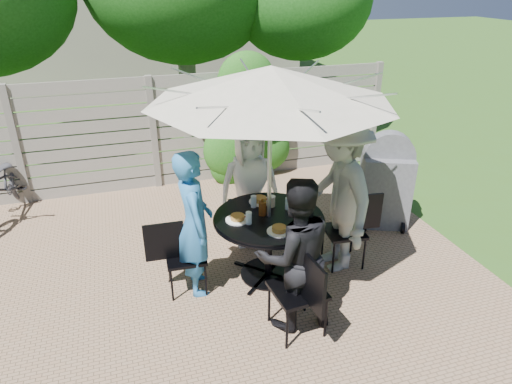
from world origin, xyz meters
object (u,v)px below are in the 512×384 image
object	(u,v)px
chair_back	(247,217)
chair_front	(298,307)
plate_right	(299,210)
glass_left	(249,218)
chair_right	(344,244)
person_front	(295,256)
plate_front	(279,230)
umbrella	(271,84)
glass_back	(254,201)
patio_table	(269,235)
plate_left	(237,218)
chair_left	(185,270)
syrup_jug	(263,208)
bicycle	(1,187)
plate_back	(260,200)
coffee_cup	(272,202)
person_back	(250,186)
person_right	(339,194)
person_left	(194,224)
bbq_grill	(385,184)
glass_right	(288,203)

from	to	relation	value
chair_back	chair_front	distance (m)	1.93
chair_front	plate_right	world-z (taller)	chair_front
glass_left	chair_right	bearing A→B (deg)	3.10
person_front	plate_front	size ratio (longest dim) A/B	6.19
glass_left	umbrella	bearing A→B (deg)	20.26
chair_back	glass_back	bearing A→B (deg)	-6.21
patio_table	umbrella	size ratio (longest dim) A/B	0.49
plate_left	chair_left	bearing A→B (deg)	178.24
syrup_jug	bicycle	world-z (taller)	syrup_jug
plate_back	bicycle	size ratio (longest dim) A/B	0.14
chair_back	glass_back	world-z (taller)	glass_back
chair_back	coffee_cup	xyz separation A→B (m)	(0.08, -0.75, 0.58)
chair_back	syrup_jug	distance (m)	1.10
person_back	chair_left	world-z (taller)	person_back
chair_left	syrup_jug	distance (m)	1.10
plate_left	bicycle	xyz separation A→B (m)	(-2.83, 2.53, -0.35)
plate_back	plate_right	bearing A→B (deg)	-46.74
chair_right	plate_right	size ratio (longest dim) A/B	3.55
chair_right	syrup_jug	world-z (taller)	syrup_jug
chair_back	person_right	bearing A→B (deg)	42.94
chair_right	glass_back	size ratio (longest dim) A/B	6.58
plate_back	syrup_jug	world-z (taller)	syrup_jug
chair_back	chair_right	distance (m)	1.37
chair_back	glass_back	size ratio (longest dim) A/B	6.68
person_back	person_left	world-z (taller)	person_left
syrup_jug	bbq_grill	bearing A→B (deg)	18.40
plate_left	glass_right	world-z (taller)	glass_right
person_back	coffee_cup	size ratio (longest dim) A/B	13.40
plate_front	chair_left	bearing A→B (deg)	157.79
syrup_jug	bbq_grill	world-z (taller)	bbq_grill
plate_right	glass_back	xyz separation A→B (m)	(-0.46, 0.27, 0.05)
glass_left	bbq_grill	distance (m)	2.37
umbrella	syrup_jug	xyz separation A→B (m)	(-0.06, 0.05, -1.38)
syrup_jug	coffee_cup	world-z (taller)	syrup_jug
umbrella	chair_right	distance (m)	2.21
chair_right	bbq_grill	bearing A→B (deg)	-136.33
person_right	plate_back	world-z (taller)	person_right
umbrella	plate_front	world-z (taller)	umbrella
glass_right	glass_back	bearing A→B (deg)	155.26
patio_table	coffee_cup	bearing A→B (deg)	63.82
person_front	glass_back	world-z (taller)	person_front
chair_back	plate_right	distance (m)	1.17
person_right	plate_back	bearing A→B (deg)	-113.45
chair_right	syrup_jug	size ratio (longest dim) A/B	5.76
plate_back	coffee_cup	distance (m)	0.18
plate_right	glass_back	world-z (taller)	glass_back
plate_back	bicycle	xyz separation A→B (m)	(-3.20, 2.18, -0.35)
person_back	bicycle	bearing A→B (deg)	153.68
chair_front	glass_back	bearing A→B (deg)	-1.69
glass_back	person_back	bearing A→B (deg)	77.84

